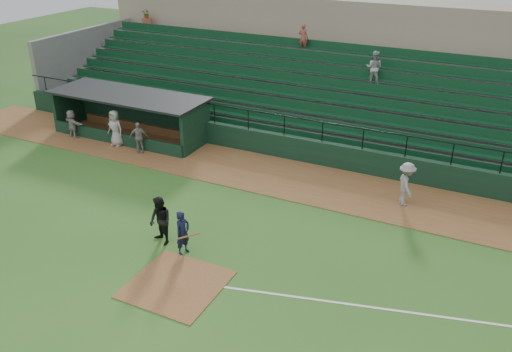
% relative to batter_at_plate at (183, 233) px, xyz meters
% --- Properties ---
extents(ground, '(90.00, 90.00, 0.00)m').
position_rel_batter_at_plate_xyz_m(ground, '(0.79, -0.68, -0.85)').
color(ground, '#2E5D1E').
rests_on(ground, ground).
extents(warning_track, '(40.00, 4.00, 0.03)m').
position_rel_batter_at_plate_xyz_m(warning_track, '(0.79, 7.32, -0.84)').
color(warning_track, brown).
rests_on(warning_track, ground).
extents(home_plate_dirt, '(3.00, 3.00, 0.03)m').
position_rel_batter_at_plate_xyz_m(home_plate_dirt, '(0.79, -1.68, -0.84)').
color(home_plate_dirt, brown).
rests_on(home_plate_dirt, ground).
extents(foul_line, '(17.49, 4.44, 0.01)m').
position_rel_batter_at_plate_xyz_m(foul_line, '(8.79, 0.52, -0.85)').
color(foul_line, white).
rests_on(foul_line, ground).
extents(stadium_structure, '(38.00, 13.08, 6.40)m').
position_rel_batter_at_plate_xyz_m(stadium_structure, '(0.79, 15.77, 1.45)').
color(stadium_structure, black).
rests_on(stadium_structure, ground).
extents(dugout, '(8.90, 3.20, 2.42)m').
position_rel_batter_at_plate_xyz_m(dugout, '(-8.96, 8.88, 0.48)').
color(dugout, black).
rests_on(dugout, ground).
extents(batter_at_plate, '(1.05, 0.71, 1.71)m').
position_rel_batter_at_plate_xyz_m(batter_at_plate, '(0.00, 0.00, 0.00)').
color(batter_at_plate, black).
rests_on(batter_at_plate, ground).
extents(umpire, '(1.13, 1.02, 1.89)m').
position_rel_batter_at_plate_xyz_m(umpire, '(-1.11, 0.21, 0.09)').
color(umpire, black).
rests_on(umpire, ground).
extents(runner, '(1.20, 1.41, 1.90)m').
position_rel_batter_at_plate_xyz_m(runner, '(6.37, 7.17, 0.13)').
color(runner, gray).
rests_on(runner, warning_track).
extents(dugout_player_a, '(1.03, 0.82, 1.64)m').
position_rel_batter_at_plate_xyz_m(dugout_player_a, '(-7.10, 6.73, -0.01)').
color(dugout_player_a, gray).
rests_on(dugout_player_a, warning_track).
extents(dugout_player_b, '(1.00, 0.70, 1.95)m').
position_rel_batter_at_plate_xyz_m(dugout_player_b, '(-8.76, 6.95, 0.15)').
color(dugout_player_b, '#AAA59F').
rests_on(dugout_player_b, warning_track).
extents(dugout_player_c, '(1.51, 0.76, 1.56)m').
position_rel_batter_at_plate_xyz_m(dugout_player_c, '(-11.69, 6.84, -0.04)').
color(dugout_player_c, '#A6A19B').
rests_on(dugout_player_c, warning_track).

